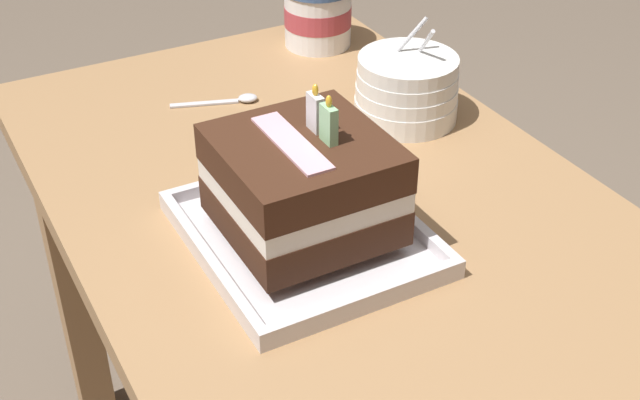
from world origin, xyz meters
TOP-DOWN VIEW (x-y plane):
  - dining_table at (0.00, 0.00)m, footprint 1.07×0.64m
  - foil_tray at (0.06, -0.07)m, footprint 0.29×0.25m
  - birthday_cake at (0.06, -0.07)m, footprint 0.18×0.18m
  - bowl_stack at (-0.14, 0.20)m, footprint 0.15×0.15m
  - ice_cream_tub at (-0.43, 0.21)m, footprint 0.12×0.12m
  - serving_spoon_near_tray at (-0.30, -0.00)m, footprint 0.06×0.13m

SIDE VIEW (x-z plane):
  - dining_table at x=0.00m, z-range 0.23..0.93m
  - serving_spoon_near_tray at x=-0.30m, z-range 0.70..0.71m
  - foil_tray at x=0.06m, z-range 0.69..0.72m
  - bowl_stack at x=-0.14m, z-range 0.67..0.82m
  - ice_cream_tub at x=-0.43m, z-range 0.70..0.80m
  - birthday_cake at x=0.06m, z-range 0.69..0.86m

